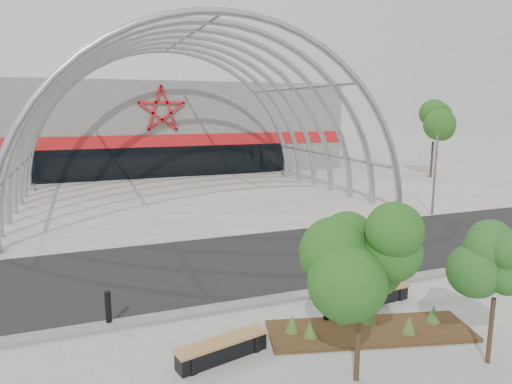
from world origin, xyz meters
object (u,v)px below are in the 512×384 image
bench_0 (222,350)px  street_tree_1 (497,271)px  bollard_2 (337,278)px  bench_1 (376,296)px  street_tree_0 (361,261)px  signal_pole (435,174)px

bench_0 → street_tree_1: bearing=-22.1°
street_tree_1 → bollard_2: size_ratio=3.09×
street_tree_1 → bench_0: street_tree_1 is taller
street_tree_1 → bollard_2: 5.24m
bench_0 → bench_1: bench_0 is taller
street_tree_0 → bench_0: size_ratio=1.59×
signal_pole → bollard_2: 12.91m
street_tree_1 → bench_1: 4.24m
signal_pole → bench_1: signal_pole is taller
bollard_2 → bench_0: bearing=-151.5°
signal_pole → street_tree_1: signal_pole is taller
street_tree_0 → street_tree_1: street_tree_0 is taller
street_tree_1 → bench_0: 6.51m
street_tree_1 → bollard_2: street_tree_1 is taller
signal_pole → bench_1: bearing=-138.5°
street_tree_0 → bench_1: size_ratio=1.71×
street_tree_1 → bench_1: (-0.46, 3.70, -2.01)m
signal_pole → bench_0: size_ratio=1.86×
bench_1 → signal_pole: bearing=41.5°
street_tree_0 → bench_1: (2.78, 3.21, -2.49)m
signal_pole → bench_0: bearing=-146.4°
signal_pole → bench_0: (-14.94, -9.92, -2.06)m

